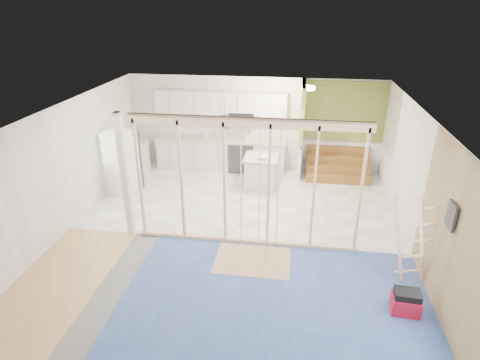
# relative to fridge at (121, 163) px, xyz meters

# --- Properties ---
(room) EXTENTS (7.01, 8.01, 2.61)m
(room) POSITION_rel_fridge_xyz_m (3.08, -1.91, 0.51)
(room) COLOR slate
(room) RESTS_ON ground
(floor_overlays) EXTENTS (7.00, 8.00, 0.03)m
(floor_overlays) POSITION_rel_fridge_xyz_m (3.15, -1.85, -0.78)
(floor_overlays) COLOR white
(floor_overlays) RESTS_ON room
(stud_frame) EXTENTS (4.66, 0.14, 2.60)m
(stud_frame) POSITION_rel_fridge_xyz_m (2.87, -1.91, 0.78)
(stud_frame) COLOR beige
(stud_frame) RESTS_ON room
(base_cabinets) EXTENTS (4.45, 2.24, 0.93)m
(base_cabinets) POSITION_rel_fridge_xyz_m (1.47, 1.45, -0.33)
(base_cabinets) COLOR silver
(base_cabinets) RESTS_ON room
(upper_cabinets) EXTENTS (3.60, 0.41, 0.85)m
(upper_cabinets) POSITION_rel_fridge_xyz_m (2.24, 1.91, 1.03)
(upper_cabinets) COLOR silver
(upper_cabinets) RESTS_ON room
(green_partition) EXTENTS (2.25, 1.51, 2.60)m
(green_partition) POSITION_rel_fridge_xyz_m (5.13, 1.75, 0.15)
(green_partition) COLOR olive
(green_partition) RESTS_ON room
(pot_rack) EXTENTS (0.52, 0.52, 0.72)m
(pot_rack) POSITION_rel_fridge_xyz_m (2.78, -0.02, 1.20)
(pot_rack) COLOR black
(pot_rack) RESTS_ON room
(sheathing_panel) EXTENTS (0.02, 4.00, 2.60)m
(sheathing_panel) POSITION_rel_fridge_xyz_m (6.56, -3.91, 0.51)
(sheathing_panel) COLOR tan
(sheathing_panel) RESTS_ON room
(electrical_panel) EXTENTS (0.04, 0.30, 0.40)m
(electrical_panel) POSITION_rel_fridge_xyz_m (6.51, -3.31, 0.86)
(electrical_panel) COLOR #36363B
(electrical_panel) RESTS_ON room
(ceiling_light) EXTENTS (0.32, 0.32, 0.08)m
(ceiling_light) POSITION_rel_fridge_xyz_m (4.48, 1.09, 1.75)
(ceiling_light) COLOR #FFEABF
(ceiling_light) RESTS_ON room
(fridge) EXTENTS (0.87, 0.84, 1.59)m
(fridge) POSITION_rel_fridge_xyz_m (0.00, 0.00, 0.00)
(fridge) COLOR white
(fridge) RESTS_ON room
(island) EXTENTS (0.87, 0.87, 0.83)m
(island) POSITION_rel_fridge_xyz_m (3.41, 0.79, -0.38)
(island) COLOR white
(island) RESTS_ON room
(bowl) EXTENTS (0.25, 0.25, 0.06)m
(bowl) POSITION_rel_fridge_xyz_m (3.46, 0.65, 0.07)
(bowl) COLOR silver
(bowl) RESTS_ON island
(soap_bottle_a) EXTENTS (0.13, 0.13, 0.29)m
(soap_bottle_a) POSITION_rel_fridge_xyz_m (1.77, 1.68, 0.28)
(soap_bottle_a) COLOR #B0B5C4
(soap_bottle_a) RESTS_ON base_cabinets
(soap_bottle_b) EXTENTS (0.09, 0.09, 0.17)m
(soap_bottle_b) POSITION_rel_fridge_xyz_m (2.90, 1.74, 0.22)
(soap_bottle_b) COLOR white
(soap_bottle_b) RESTS_ON base_cabinets
(toolbox) EXTENTS (0.45, 0.35, 0.41)m
(toolbox) POSITION_rel_fridge_xyz_m (6.08, -3.51, -0.60)
(toolbox) COLOR red
(toolbox) RESTS_ON room
(ladder) EXTENTS (0.89, 0.05, 1.65)m
(ladder) POSITION_rel_fridge_xyz_m (6.26, -2.74, 0.05)
(ladder) COLOR #DDB187
(ladder) RESTS_ON room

